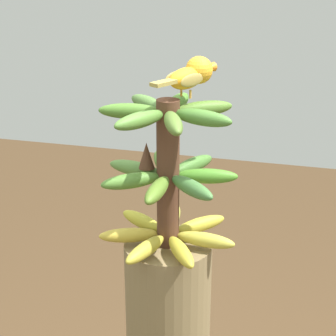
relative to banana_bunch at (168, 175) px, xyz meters
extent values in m
cylinder|color=#4C2D1E|center=(0.00, 0.00, 0.00)|extent=(0.05, 0.05, 0.34)
ellipsoid|color=gold|center=(0.08, 0.05, -0.15)|extent=(0.13, 0.10, 0.03)
ellipsoid|color=gold|center=(0.01, 0.09, -0.15)|extent=(0.05, 0.14, 0.03)
ellipsoid|color=gold|center=(-0.07, 0.06, -0.15)|extent=(0.12, 0.12, 0.03)
ellipsoid|color=#AAAE3C|center=(-0.09, -0.01, -0.15)|extent=(0.14, 0.05, 0.03)
ellipsoid|color=gold|center=(-0.05, -0.08, -0.15)|extent=(0.10, 0.14, 0.03)
ellipsoid|color=gold|center=(0.03, -0.08, -0.15)|extent=(0.08, 0.14, 0.03)
ellipsoid|color=#AF9F30|center=(0.09, -0.03, -0.15)|extent=(0.14, 0.07, 0.03)
ellipsoid|color=#507124|center=(0.09, 0.00, 0.00)|extent=(0.14, 0.04, 0.03)
ellipsoid|color=#3F6D35|center=(0.06, 0.07, 0.00)|extent=(0.11, 0.13, 0.03)
ellipsoid|color=#437F24|center=(-0.02, 0.09, 0.00)|extent=(0.06, 0.14, 0.03)
ellipsoid|color=#416F2B|center=(-0.08, 0.04, 0.00)|extent=(0.14, 0.09, 0.03)
ellipsoid|color=#497529|center=(-0.08, -0.04, 0.00)|extent=(0.14, 0.09, 0.03)
ellipsoid|color=#517D36|center=(-0.02, -0.08, 0.00)|extent=(0.07, 0.14, 0.03)
ellipsoid|color=#48742B|center=(0.05, -0.07, 0.00)|extent=(0.11, 0.13, 0.03)
ellipsoid|color=#4C772E|center=(0.07, -0.04, 0.14)|extent=(0.14, 0.10, 0.03)
ellipsoid|color=#4F6E2B|center=(0.08, 0.03, 0.14)|extent=(0.14, 0.08, 0.03)
ellipsoid|color=#43732D|center=(0.02, 0.08, 0.14)|extent=(0.07, 0.14, 0.03)
ellipsoid|color=#497026|center=(-0.05, 0.07, 0.14)|extent=(0.11, 0.13, 0.03)
ellipsoid|color=#437825|center=(-0.08, 0.01, 0.14)|extent=(0.14, 0.04, 0.03)
ellipsoid|color=#497032|center=(-0.06, -0.06, 0.14)|extent=(0.12, 0.12, 0.03)
ellipsoid|color=#447126|center=(0.01, -0.08, 0.14)|extent=(0.06, 0.14, 0.03)
cone|color=#4C2D1E|center=(0.00, -0.05, 0.04)|extent=(0.04, 0.04, 0.06)
cylinder|color=#C68933|center=(-0.02, 0.04, 0.18)|extent=(0.00, 0.01, 0.02)
cylinder|color=#C68933|center=(-0.04, 0.02, 0.18)|extent=(0.01, 0.00, 0.02)
ellipsoid|color=orange|center=(-0.03, 0.03, 0.21)|extent=(0.10, 0.08, 0.05)
ellipsoid|color=olive|center=(-0.02, 0.05, 0.21)|extent=(0.07, 0.04, 0.03)
ellipsoid|color=olive|center=(-0.04, 0.01, 0.21)|extent=(0.07, 0.04, 0.03)
cube|color=olive|center=(0.03, 0.00, 0.22)|extent=(0.06, 0.05, 0.01)
sphere|color=gold|center=(-0.07, 0.05, 0.22)|extent=(0.06, 0.06, 0.06)
sphere|color=black|center=(-0.09, 0.04, 0.23)|extent=(0.01, 0.01, 0.01)
cone|color=orange|center=(-0.10, 0.07, 0.22)|extent=(0.03, 0.03, 0.02)
camera|label=1|loc=(1.17, 0.32, 0.48)|focal=62.59mm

